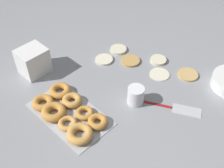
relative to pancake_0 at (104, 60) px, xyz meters
name	(u,v)px	position (x,y,z in m)	size (l,w,h in m)	color
ground_plane	(132,80)	(0.22, -0.01, -0.01)	(3.00, 3.00, 0.00)	gray
pancake_0	(104,60)	(0.00, 0.00, 0.00)	(0.10, 0.10, 0.01)	beige
pancake_1	(118,49)	(-0.01, 0.12, 0.00)	(0.09, 0.09, 0.01)	beige
pancake_2	(188,75)	(0.40, 0.22, 0.00)	(0.11, 0.11, 0.01)	tan
pancake_3	(159,60)	(0.22, 0.21, 0.00)	(0.09, 0.09, 0.02)	beige
pancake_4	(130,61)	(0.11, 0.09, 0.00)	(0.10, 0.10, 0.01)	tan
pancake_5	(160,74)	(0.29, 0.12, 0.00)	(0.10, 0.10, 0.01)	beige
donut_tray	(67,112)	(0.16, -0.39, 0.01)	(0.39, 0.22, 0.04)	#ADAFB5
container_stack	(33,61)	(-0.20, -0.32, 0.06)	(0.12, 0.14, 0.14)	white
paper_cup	(136,95)	(0.33, -0.11, 0.04)	(0.08, 0.08, 0.09)	white
spatula	(180,109)	(0.51, -0.01, 0.00)	(0.28, 0.17, 0.01)	maroon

